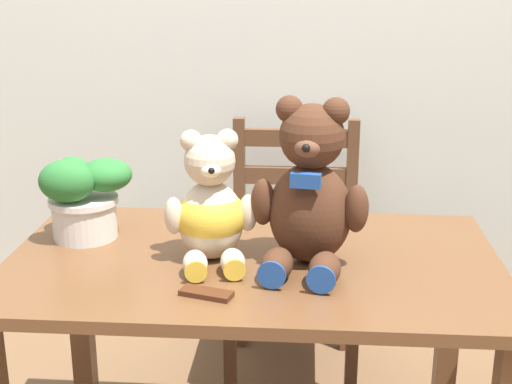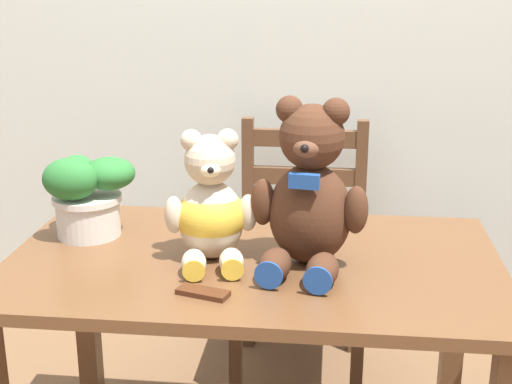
% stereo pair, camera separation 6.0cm
% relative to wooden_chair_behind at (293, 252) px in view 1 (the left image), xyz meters
% --- Properties ---
extents(dining_table, '(1.21, 0.71, 0.70)m').
position_rel_wooden_chair_behind_xyz_m(dining_table, '(-0.09, -0.68, 0.15)').
color(dining_table, brown).
rests_on(dining_table, ground_plane).
extents(wooden_chair_behind, '(0.44, 0.39, 0.89)m').
position_rel_wooden_chair_behind_xyz_m(wooden_chair_behind, '(0.00, 0.00, 0.00)').
color(wooden_chair_behind, brown).
rests_on(wooden_chair_behind, ground_plane).
extents(teddy_bear_left, '(0.23, 0.25, 0.32)m').
position_rel_wooden_chair_behind_xyz_m(teddy_bear_left, '(-0.19, -0.70, 0.39)').
color(teddy_bear_left, beige).
rests_on(teddy_bear_left, dining_table).
extents(teddy_bear_right, '(0.28, 0.30, 0.40)m').
position_rel_wooden_chair_behind_xyz_m(teddy_bear_right, '(0.05, -0.70, 0.44)').
color(teddy_bear_right, '#472819').
rests_on(teddy_bear_right, dining_table).
extents(potted_plant, '(0.22, 0.19, 0.22)m').
position_rel_wooden_chair_behind_xyz_m(potted_plant, '(-0.54, -0.58, 0.38)').
color(potted_plant, beige).
rests_on(potted_plant, dining_table).
extents(chocolate_bar, '(0.12, 0.07, 0.01)m').
position_rel_wooden_chair_behind_xyz_m(chocolate_bar, '(-0.17, -0.90, 0.27)').
color(chocolate_bar, '#472314').
rests_on(chocolate_bar, dining_table).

